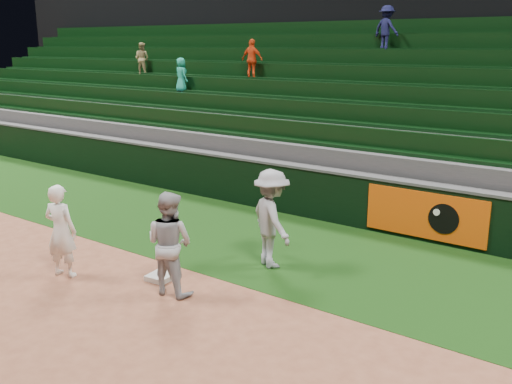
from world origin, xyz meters
TOP-DOWN VIEW (x-y plane):
  - ground at (0.00, 0.00)m, footprint 70.00×70.00m
  - foul_grass at (0.00, 3.00)m, footprint 36.00×4.20m
  - first_base at (-0.09, 0.28)m, footprint 0.46×0.46m
  - first_baseman at (-1.65, -0.62)m, footprint 0.71×0.56m
  - baserunner at (0.45, -0.00)m, footprint 0.92×0.75m
  - base_coach at (1.15, 1.98)m, footprint 1.39×1.21m
  - field_wall at (0.03, 5.20)m, footprint 36.00×0.45m
  - stadium_seating at (-0.00, 8.97)m, footprint 36.00×5.95m

SIDE VIEW (x-z plane):
  - ground at x=0.00m, z-range 0.00..0.00m
  - foul_grass at x=0.00m, z-range 0.00..0.01m
  - first_base at x=-0.09m, z-range 0.00..0.09m
  - field_wall at x=0.03m, z-range 0.01..1.26m
  - first_baseman at x=-1.65m, z-range 0.00..1.71m
  - baserunner at x=0.45m, z-range 0.00..1.77m
  - base_coach at x=1.15m, z-range 0.01..1.88m
  - stadium_seating at x=0.00m, z-range -0.90..4.30m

